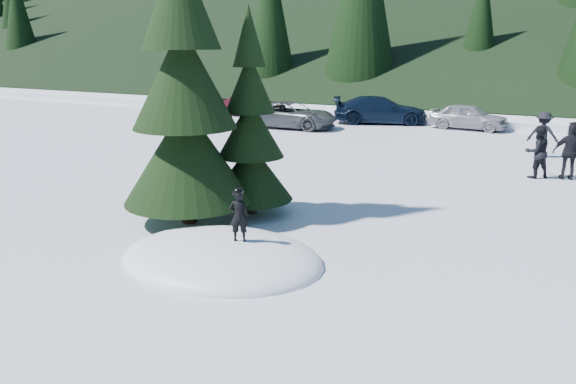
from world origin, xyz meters
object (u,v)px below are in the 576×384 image
at_px(adult_1, 570,152).
at_px(adult_0, 537,152).
at_px(car_4, 468,117).
at_px(spruce_short, 250,136).
at_px(spruce_tall, 184,91).
at_px(car_0, 210,101).
at_px(car_1, 251,106).
at_px(adult_2, 543,135).
at_px(car_3, 380,110).
at_px(child_skier, 239,216).
at_px(car_2, 291,115).

bearing_deg(adult_1, adult_0, 0.76).
bearing_deg(adult_1, car_4, -75.85).
bearing_deg(spruce_short, spruce_tall, -125.54).
relative_size(spruce_tall, car_4, 2.16).
xyz_separation_m(adult_0, car_4, (-4.11, 10.26, -0.21)).
bearing_deg(car_0, car_1, -127.79).
height_order(adult_0, car_1, adult_0).
height_order(spruce_tall, adult_2, spruce_tall).
relative_size(car_1, car_3, 0.73).
distance_m(adult_2, car_4, 7.49).
bearing_deg(car_0, adult_2, -126.37).
bearing_deg(child_skier, car_0, -77.53).
bearing_deg(adult_2, car_3, -29.18).
bearing_deg(adult_1, child_skier, 50.19).
relative_size(adult_0, car_3, 0.34).
relative_size(car_0, car_2, 0.74).
height_order(child_skier, car_1, child_skier).
distance_m(adult_0, car_1, 19.75).
bearing_deg(adult_2, child_skier, 79.08).
bearing_deg(car_4, adult_1, -147.35).
height_order(adult_0, adult_1, adult_1).
bearing_deg(adult_2, car_0, -12.65).
bearing_deg(spruce_short, adult_0, 51.31).
bearing_deg(car_0, spruce_tall, -163.21).
bearing_deg(adult_0, car_1, -64.66).
height_order(child_skier, car_4, child_skier).
distance_m(child_skier, car_4, 21.36).
bearing_deg(car_1, child_skier, -158.14).
distance_m(adult_1, car_3, 14.13).
xyz_separation_m(child_skier, car_2, (-7.83, 17.48, -0.32)).
xyz_separation_m(spruce_short, car_4, (2.28, 18.23, -1.42)).
relative_size(adult_0, car_1, 0.46).
distance_m(car_0, car_1, 4.46).
bearing_deg(car_0, child_skier, -160.76).
bearing_deg(car_3, child_skier, 169.83).
relative_size(spruce_short, child_skier, 5.04).
distance_m(car_2, car_4, 9.35).
bearing_deg(car_2, car_1, 50.24).
distance_m(adult_0, car_4, 11.05).
relative_size(spruce_tall, car_3, 1.64).
height_order(adult_1, adult_2, adult_1).
relative_size(child_skier, car_3, 0.20).
xyz_separation_m(adult_1, car_0, (-22.35, 11.05, -0.30)).
relative_size(adult_0, car_0, 0.48).
distance_m(car_1, car_3, 8.25).
relative_size(adult_1, car_0, 0.50).
distance_m(adult_1, car_0, 24.94).
relative_size(adult_1, car_3, 0.35).
distance_m(child_skier, adult_1, 12.71).
bearing_deg(adult_1, car_0, -39.11).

